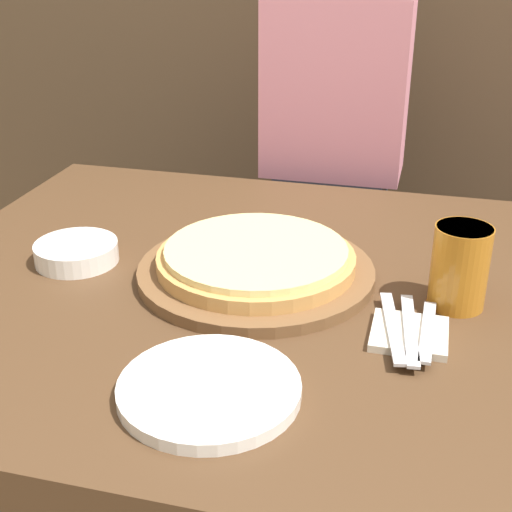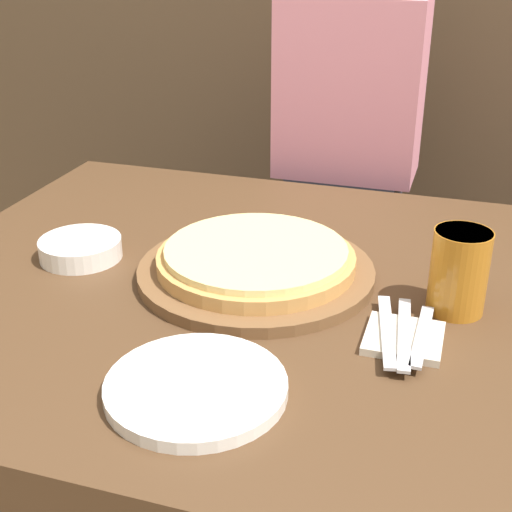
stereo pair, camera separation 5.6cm
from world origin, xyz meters
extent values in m
cube|color=#4C331E|center=(0.00, 0.00, 0.38)|extent=(1.28, 1.02, 0.77)
cylinder|color=brown|center=(-0.04, 0.02, 0.78)|extent=(0.40, 0.40, 0.02)
cylinder|color=tan|center=(-0.04, 0.02, 0.80)|extent=(0.34, 0.34, 0.02)
cylinder|color=#EAD184|center=(-0.04, 0.02, 0.82)|extent=(0.31, 0.31, 0.01)
cylinder|color=#B7701E|center=(0.29, 0.01, 0.83)|extent=(0.09, 0.09, 0.13)
cylinder|color=white|center=(0.29, 0.01, 0.89)|extent=(0.09, 0.09, 0.02)
cylinder|color=white|center=(-0.02, -0.32, 0.78)|extent=(0.24, 0.24, 0.02)
cylinder|color=white|center=(-0.37, 0.00, 0.78)|extent=(0.15, 0.15, 0.04)
cube|color=beige|center=(0.22, -0.11, 0.77)|extent=(0.11, 0.11, 0.01)
cube|color=silver|center=(0.20, -0.11, 0.78)|extent=(0.05, 0.20, 0.00)
cube|color=silver|center=(0.22, -0.11, 0.78)|extent=(0.04, 0.20, 0.00)
cube|color=silver|center=(0.25, -0.11, 0.78)|extent=(0.02, 0.17, 0.00)
cube|color=#33333D|center=(-0.01, 0.68, 0.37)|extent=(0.27, 0.20, 0.75)
cube|color=pink|center=(-0.01, 0.68, 0.96)|extent=(0.34, 0.20, 0.42)
camera|label=1|loc=(0.23, -1.03, 1.32)|focal=50.00mm
camera|label=2|loc=(0.28, -1.01, 1.32)|focal=50.00mm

